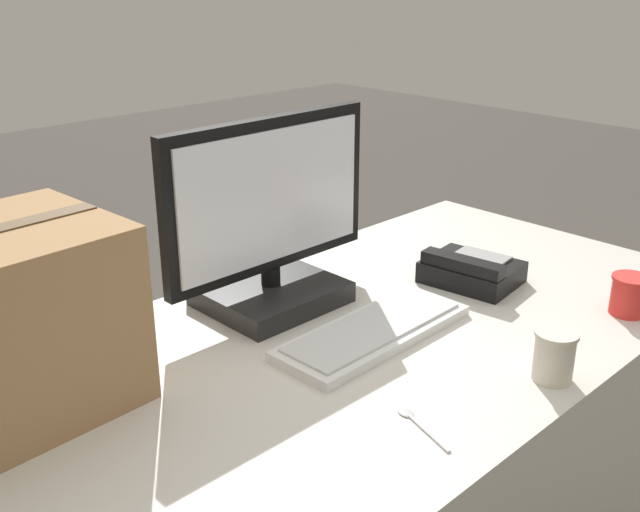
{
  "coord_description": "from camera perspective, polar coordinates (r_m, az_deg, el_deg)",
  "views": [
    {
      "loc": [
        -1.04,
        -0.95,
        1.49
      ],
      "look_at": [
        -0.01,
        0.11,
        0.9
      ],
      "focal_mm": 42.0,
      "sensor_mm": 36.0,
      "label": 1
    }
  ],
  "objects": [
    {
      "name": "office_desk",
      "position": [
        1.8,
        2.74,
        -16.75
      ],
      "size": [
        1.8,
        0.9,
        0.75
      ],
      "color": "beige",
      "rests_on": "ground_plane"
    },
    {
      "name": "monitor",
      "position": [
        1.67,
        -3.83,
        1.74
      ],
      "size": [
        0.55,
        0.26,
        0.43
      ],
      "color": "black",
      "rests_on": "office_desk"
    },
    {
      "name": "keyboard",
      "position": [
        1.58,
        4.1,
        -5.75
      ],
      "size": [
        0.46,
        0.18,
        0.03
      ],
      "rotation": [
        0.0,
        0.0,
        0.03
      ],
      "color": "silver",
      "rests_on": "office_desk"
    },
    {
      "name": "desk_phone",
      "position": [
        1.86,
        11.51,
        -1.12
      ],
      "size": [
        0.2,
        0.24,
        0.08
      ],
      "rotation": [
        0.0,
        0.0,
        0.14
      ],
      "color": "black",
      "rests_on": "office_desk"
    },
    {
      "name": "paper_cup_left",
      "position": [
        1.47,
        17.41,
        -7.25
      ],
      "size": [
        0.08,
        0.08,
        0.1
      ],
      "color": "beige",
      "rests_on": "office_desk"
    },
    {
      "name": "paper_cup_right",
      "position": [
        1.8,
        22.5,
        -2.76
      ],
      "size": [
        0.09,
        0.09,
        0.09
      ],
      "color": "red",
      "rests_on": "office_desk"
    },
    {
      "name": "spoon",
      "position": [
        1.32,
        7.29,
        -12.37
      ],
      "size": [
        0.06,
        0.14,
        0.0
      ],
      "rotation": [
        0.0,
        0.0,
        1.27
      ],
      "color": "silver",
      "rests_on": "office_desk"
    }
  ]
}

